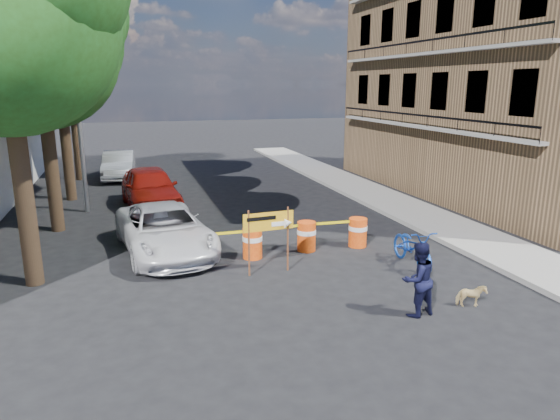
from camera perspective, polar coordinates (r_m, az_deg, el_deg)
ground at (r=12.91m, az=3.89°, el=-8.23°), size 120.00×120.00×0.00m
sidewalk_east at (r=20.68m, az=14.06°, el=0.20°), size 2.40×40.00×0.15m
apartment_building at (r=25.18m, az=24.27°, el=15.43°), size 8.00×16.00×12.00m
tree_near at (r=13.43m, az=-28.96°, el=18.69°), size 5.46×5.20×9.15m
tree_mid_a at (r=18.32m, az=-25.72°, el=16.24°), size 5.25×5.00×8.68m
tree_mid_b at (r=23.33m, az=-24.14°, el=17.41°), size 5.67×5.40×9.62m
tree_far at (r=28.26m, az=-22.89°, el=15.73°), size 5.04×4.80×8.84m
streetlamp at (r=20.70m, az=-22.03°, el=11.67°), size 1.25×0.18×8.00m
barrel_far_left at (r=14.21m, az=-10.24°, el=-4.28°), size 0.58×0.58×0.90m
barrel_mid_left at (r=14.48m, az=-3.18°, el=-3.72°), size 0.58×0.58×0.90m
barrel_mid_right at (r=15.12m, az=3.04°, el=-2.94°), size 0.58×0.58×0.90m
barrel_far_right at (r=15.68m, az=8.88°, el=-2.47°), size 0.58×0.58×0.90m
detour_sign at (r=13.12m, az=-0.59°, el=-1.82°), size 1.39×0.27×1.78m
pedestrian at (r=11.25m, az=15.48°, el=-7.63°), size 0.91×0.77×1.67m
bicycle at (r=14.09m, az=15.03°, el=-2.15°), size 0.82×1.18×2.14m
dog at (r=12.22m, az=21.00°, el=-9.16°), size 0.69×0.45×0.54m
suv_white at (r=15.25m, az=-13.07°, el=-2.24°), size 2.97×5.32×1.41m
sedan_red at (r=20.92m, az=-14.62°, el=2.47°), size 2.46×5.11×1.68m
sedan_silver at (r=28.18m, az=-17.94°, el=4.92°), size 1.77×4.47×1.45m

